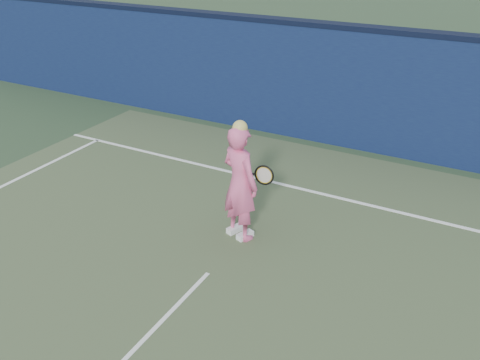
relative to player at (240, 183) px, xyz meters
The scene contains 6 objects.
ground 2.30m from the player, 87.94° to the right, with size 80.00×80.00×0.00m, color #30482C.
backstop_wall 4.42m from the player, 89.02° to the left, with size 24.00×0.40×2.50m, color #0D163D.
wall_cap 4.69m from the player, 89.02° to the left, with size 24.00×0.42×0.10m, color black.
player is the anchor object (origin of this frame).
racket 0.46m from the player, 68.30° to the left, with size 0.61×0.18×0.33m.
court_lines 2.59m from the player, 88.22° to the right, with size 11.00×12.04×0.01m.
Camera 1 is at (3.15, -3.89, 4.45)m, focal length 38.00 mm.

